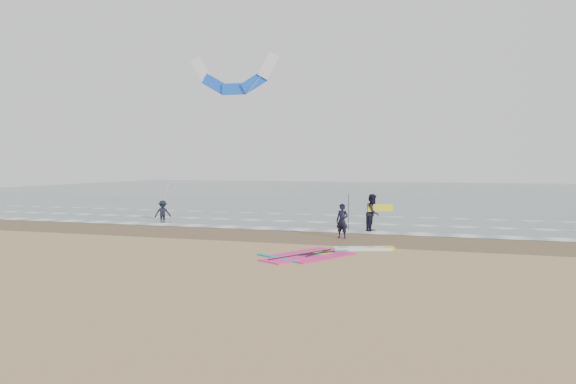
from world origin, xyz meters
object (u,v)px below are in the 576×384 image
(person_standing, at_px, (342,221))
(surf_kite, at_px, (234,79))
(person_walking, at_px, (373,213))
(windsurf_rig, at_px, (327,253))
(person_wading, at_px, (163,207))

(person_standing, bearing_deg, surf_kite, 153.40)
(person_standing, bearing_deg, person_walking, 87.14)
(person_standing, xyz_separation_m, surf_kite, (-8.98, 8.25, 8.41))
(windsurf_rig, height_order, person_walking, person_walking)
(person_standing, distance_m, person_walking, 3.21)
(surf_kite, bearing_deg, person_wading, -134.05)
(person_walking, relative_size, surf_kite, 0.20)
(person_walking, xyz_separation_m, surf_kite, (-10.02, 5.21, 8.26))
(windsurf_rig, bearing_deg, person_wading, 144.19)
(person_standing, height_order, person_walking, person_walking)
(person_walking, bearing_deg, person_standing, 173.69)
(person_standing, height_order, surf_kite, surf_kite)
(person_walking, relative_size, person_wading, 1.23)
(person_standing, bearing_deg, person_wading, 175.07)
(person_standing, relative_size, surf_kite, 0.17)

